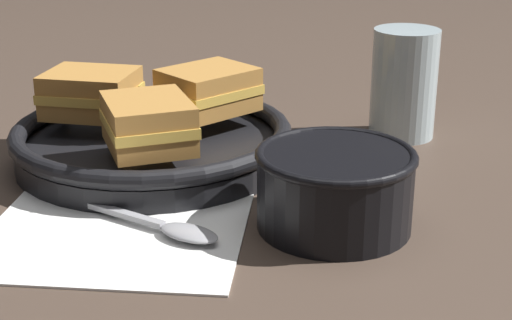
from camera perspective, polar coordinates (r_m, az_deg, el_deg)
The scene contains 9 objects.
ground_plane at distance 0.71m, azimuth -3.05°, elevation -3.53°, with size 4.00×4.00×0.00m, color #47382D.
napkin at distance 0.67m, azimuth -10.01°, elevation -5.21°, with size 0.24×0.22×0.00m.
soup_bowl at distance 0.66m, azimuth 6.03°, elevation -1.74°, with size 0.14×0.14×0.07m.
spoon at distance 0.66m, azimuth -6.28°, elevation -4.82°, with size 0.15×0.11×0.01m.
skillet at distance 0.82m, azimuth -7.35°, elevation 1.38°, with size 0.29×0.40×0.04m.
sandwich_near_left at distance 0.73m, azimuth -7.61°, elevation 2.66°, with size 0.10×0.11×0.05m.
sandwich_near_right at distance 0.84m, azimuth -3.08°, elevation 5.12°, with size 0.12×0.12×0.05m.
sandwich_far_left at distance 0.84m, azimuth -11.70°, elevation 4.80°, with size 0.11×0.10×0.05m.
drinking_glass at distance 0.89m, azimuth 10.90°, elevation 5.49°, with size 0.07×0.07×0.12m.
Camera 1 is at (-0.00, -0.64, 0.29)m, focal length 55.00 mm.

